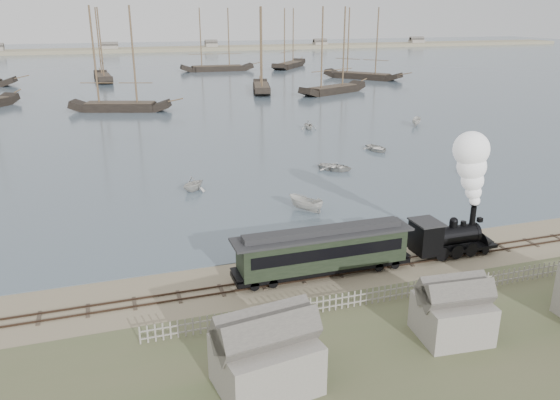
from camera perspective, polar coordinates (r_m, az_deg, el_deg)
name	(u,v)px	position (r m, az deg, el deg)	size (l,w,h in m)	color
ground	(339,260)	(43.91, 6.22, -6.26)	(600.00, 600.00, 0.00)	gray
harbor_water	(146,66)	(207.53, -13.84, 13.40)	(600.00, 336.00, 0.06)	#485767
rail_track	(350,270)	(42.27, 7.33, -7.30)	(120.00, 1.80, 0.16)	#3A2A1F
picket_fence_west	(291,318)	(36.02, 1.20, -12.22)	(19.00, 0.10, 1.20)	gray
picket_fence_east	(536,279)	(44.95, 25.15, -7.47)	(15.00, 0.10, 1.20)	gray
shed_left	(266,386)	(30.42, -1.43, -18.89)	(5.00, 4.00, 4.10)	gray
shed_mid	(450,336)	(35.77, 17.34, -13.44)	(4.00, 3.50, 3.60)	gray
far_spit	(131,52)	(287.10, -15.30, 14.72)	(500.00, 20.00, 1.80)	tan
locomotive	(467,202)	(45.51, 18.91, -0.23)	(7.77, 2.90, 9.68)	black
passenger_coach	(323,250)	(40.53, 4.51, -5.18)	(13.62, 2.63, 3.31)	black
beached_dinghy	(348,250)	(44.61, 7.08, -5.23)	(4.38, 3.13, 0.91)	beige
rowboat_1	(193,183)	(60.47, -9.05, 1.72)	(3.22, 2.78, 1.70)	beige
rowboat_2	(306,204)	(53.75, 2.70, -0.40)	(3.81, 1.43, 1.47)	beige
rowboat_3	(335,167)	(68.01, 5.81, 3.46)	(4.30, 3.07, 0.89)	beige
rowboat_4	(471,171)	(69.08, 19.36, 2.91)	(2.58, 2.23, 1.36)	beige
rowboat_5	(416,122)	(97.72, 14.05, 7.94)	(3.55, 1.34, 1.37)	beige
rowboat_7	(308,125)	(91.81, 2.98, 7.86)	(3.05, 2.63, 1.61)	beige
rowboat_8	(377,148)	(78.48, 10.09, 5.36)	(4.06, 2.90, 0.84)	beige
schooner_2	(116,59)	(112.68, -16.77, 13.92)	(19.48, 4.50, 20.00)	black
schooner_3	(261,50)	(135.45, -2.00, 15.42)	(18.47, 4.26, 20.00)	black
schooner_4	(334,50)	(133.50, 5.68, 15.29)	(19.94, 4.60, 20.00)	black
schooner_5	(364,43)	(164.45, 8.75, 15.87)	(23.30, 5.38, 20.00)	black
schooner_7	(100,44)	(165.35, -18.33, 15.18)	(19.58, 4.52, 20.00)	black
schooner_8	(216,40)	(186.03, -6.69, 16.31)	(23.90, 5.52, 20.00)	black
schooner_9	(289,38)	(196.57, 0.98, 16.57)	(23.32, 5.38, 20.00)	black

